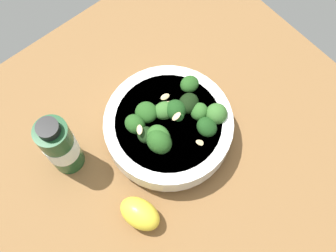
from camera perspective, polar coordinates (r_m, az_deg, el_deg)
The scene contains 4 objects.
ground_plane at distance 74.73cm, azimuth 1.14°, elevation -2.88°, with size 70.99×70.99×3.54cm, color brown.
bowl_of_broccoli at distance 69.90cm, azimuth 0.13°, elevation 0.03°, with size 22.44×22.44×9.92cm.
lemon_wedge at distance 67.10cm, azimuth -4.03°, elevation -12.35°, with size 7.16×4.76×4.92cm, color yellow.
bottle_short at distance 67.67cm, azimuth -15.12°, elevation -2.77°, with size 5.52×5.52×14.99cm.
Camera 1 is at (-19.08, 18.20, 68.15)cm, focal length 42.76 mm.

